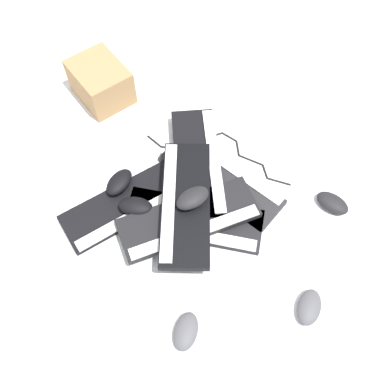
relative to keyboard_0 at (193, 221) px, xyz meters
name	(u,v)px	position (x,y,z in m)	size (l,w,h in m)	color
ground_plane	(172,187)	(-0.15, -0.01, -0.01)	(3.20, 3.20, 0.00)	white
keyboard_0	(193,221)	(0.00, 0.00, 0.00)	(0.39, 0.44, 0.03)	black
keyboard_1	(221,180)	(-0.10, 0.15, 0.00)	(0.46, 0.31, 0.03)	#232326
keyboard_2	(129,204)	(-0.15, -0.16, 0.00)	(0.20, 0.45, 0.03)	black
keyboard_3	(198,162)	(-0.18, 0.11, 0.03)	(0.46, 0.30, 0.03)	black
keyboard_4	(189,219)	(0.00, -0.02, 0.03)	(0.18, 0.45, 0.03)	black
keyboard_5	(186,202)	(-0.04, -0.01, 0.06)	(0.46, 0.33, 0.03)	black
mouse_0	(186,331)	(0.30, -0.17, 0.01)	(0.11, 0.07, 0.04)	#4C4C51
mouse_1	(135,206)	(-0.11, -0.15, 0.04)	(0.11, 0.07, 0.04)	black
mouse_2	(309,307)	(0.40, 0.18, 0.01)	(0.11, 0.07, 0.04)	#4C4C51
mouse_3	(193,198)	(-0.03, 0.01, 0.10)	(0.11, 0.07, 0.04)	black
mouse_4	(119,182)	(-0.22, -0.16, 0.04)	(0.11, 0.07, 0.04)	black
mouse_5	(332,203)	(0.14, 0.44, 0.01)	(0.11, 0.07, 0.04)	black
cable_0	(220,151)	(-0.21, 0.21, -0.01)	(0.41, 0.36, 0.01)	black
cardboard_box	(101,82)	(-0.64, -0.07, 0.06)	(0.22, 0.17, 0.14)	#9E774C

